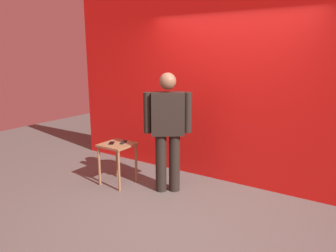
{
  "coord_description": "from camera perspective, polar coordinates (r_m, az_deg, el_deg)",
  "views": [
    {
      "loc": [
        1.81,
        -3.0,
        1.92
      ],
      "look_at": [
        -0.51,
        0.55,
        0.95
      ],
      "focal_mm": 33.85,
      "sensor_mm": 36.0,
      "label": 1
    }
  ],
  "objects": [
    {
      "name": "tv_remote",
      "position": [
        4.75,
        -8.04,
        -2.92
      ],
      "size": [
        0.1,
        0.18,
        0.02
      ],
      "primitive_type": "cube",
      "rotation": [
        0.0,
        0.0,
        0.33
      ],
      "color": "black",
      "rests_on": "side_table"
    },
    {
      "name": "back_wall_red",
      "position": [
        4.75,
        10.78,
        8.5
      ],
      "size": [
        5.73,
        0.12,
        3.15
      ],
      "primitive_type": "cube",
      "color": "red",
      "rests_on": "ground_plane"
    },
    {
      "name": "ground_plane",
      "position": [
        3.99,
        1.89,
        -15.83
      ],
      "size": [
        12.0,
        12.0,
        0.0
      ],
      "primitive_type": "plane",
      "color": "#59544F"
    },
    {
      "name": "side_table",
      "position": [
        4.76,
        -9.09,
        -4.57
      ],
      "size": [
        0.45,
        0.45,
        0.63
      ],
      "color": "olive",
      "rests_on": "ground_plane"
    },
    {
      "name": "cell_phone",
      "position": [
        4.75,
        -10.12,
        -3.04
      ],
      "size": [
        0.14,
        0.16,
        0.01
      ],
      "primitive_type": "cube",
      "rotation": [
        0.0,
        0.0,
        0.56
      ],
      "color": "black",
      "rests_on": "side_table"
    },
    {
      "name": "standing_person",
      "position": [
        4.35,
        -0.06,
        -0.13
      ],
      "size": [
        0.6,
        0.47,
        1.68
      ],
      "color": "black",
      "rests_on": "ground_plane"
    }
  ]
}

